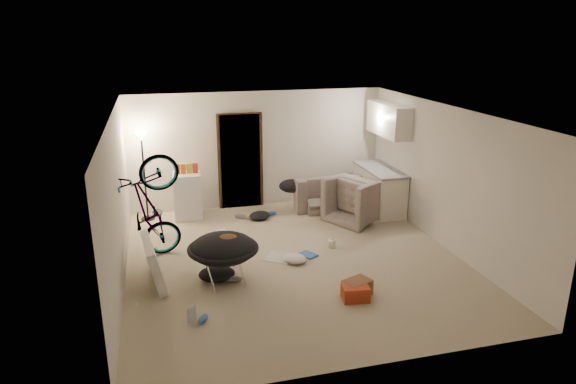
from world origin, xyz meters
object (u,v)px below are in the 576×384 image
object	(u,v)px
floor_lamp	(143,157)
drink_case_a	(357,287)
armchair	(361,204)
saucer_chair	(223,254)
sofa	(334,195)
mini_fridge	(187,196)
drink_case_b	(355,293)
juicer	(332,243)
bicycle	(152,231)
tv_box	(153,262)
kitchen_counter	(379,190)

from	to	relation	value
floor_lamp	drink_case_a	bearing A→B (deg)	-53.49
armchair	saucer_chair	size ratio (longest dim) A/B	0.94
sofa	floor_lamp	bearing A→B (deg)	-2.06
mini_fridge	armchair	bearing A→B (deg)	-14.77
drink_case_b	juicer	xyz separation A→B (m)	(0.30, 1.86, -0.03)
mini_fridge	saucer_chair	distance (m)	3.05
armchair	drink_case_a	distance (m)	3.20
bicycle	tv_box	world-z (taller)	bicycle
bicycle	mini_fridge	xyz separation A→B (m)	(0.72, 1.88, -0.02)
sofa	saucer_chair	size ratio (longest dim) A/B	1.70
armchair	drink_case_b	distance (m)	3.37
kitchen_counter	armchair	bearing A→B (deg)	-143.91
drink_case_a	saucer_chair	bearing A→B (deg)	132.61
mini_fridge	tv_box	xyz separation A→B (m)	(-0.72, -2.80, -0.13)
sofa	bicycle	size ratio (longest dim) A/B	0.99
saucer_chair	juicer	size ratio (longest dim) A/B	5.32
mini_fridge	saucer_chair	xyz separation A→B (m)	(0.32, -3.04, -0.01)
bicycle	saucer_chair	distance (m)	1.56
armchair	juicer	size ratio (longest dim) A/B	5.01
floor_lamp	saucer_chair	world-z (taller)	floor_lamp
drink_case_b	saucer_chair	bearing A→B (deg)	156.87
mini_fridge	drink_case_b	world-z (taller)	mini_fridge
saucer_chair	drink_case_a	size ratio (longest dim) A/B	2.77
saucer_chair	tv_box	xyz separation A→B (m)	(-1.04, 0.24, -0.11)
sofa	saucer_chair	bearing A→B (deg)	46.96
kitchen_counter	drink_case_a	distance (m)	3.86
sofa	mini_fridge	size ratio (longest dim) A/B	1.95
floor_lamp	drink_case_a	distance (m)	5.15
bicycle	saucer_chair	xyz separation A→B (m)	(1.04, -1.16, -0.03)
armchair	juicer	bearing A→B (deg)	110.57
kitchen_counter	sofa	xyz separation A→B (m)	(-0.87, 0.45, -0.17)
kitchen_counter	tv_box	distance (m)	5.24
kitchen_counter	juicer	xyz separation A→B (m)	(-1.64, -1.66, -0.36)
kitchen_counter	drink_case_b	size ratio (longest dim) A/B	3.96
saucer_chair	juicer	xyz separation A→B (m)	(2.05, 0.82, -0.37)
mini_fridge	juicer	world-z (taller)	mini_fridge
drink_case_b	sofa	bearing A→B (deg)	82.36
mini_fridge	drink_case_b	distance (m)	4.58
mini_fridge	saucer_chair	bearing A→B (deg)	-82.51
floor_lamp	kitchen_counter	xyz separation A→B (m)	(4.83, -0.65, -0.87)
armchair	floor_lamp	bearing A→B (deg)	46.44
bicycle	mini_fridge	bearing A→B (deg)	-27.66
tv_box	saucer_chair	bearing A→B (deg)	-18.71
drink_case_b	mini_fridge	bearing A→B (deg)	124.47
floor_lamp	bicycle	distance (m)	2.14
tv_box	drink_case_b	world-z (taller)	tv_box
kitchen_counter	armchair	size ratio (longest dim) A/B	1.47
sofa	juicer	xyz separation A→B (m)	(-0.77, -2.11, -0.19)
kitchen_counter	armchair	distance (m)	0.75
sofa	bicycle	xyz separation A→B (m)	(-3.86, -1.78, 0.22)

